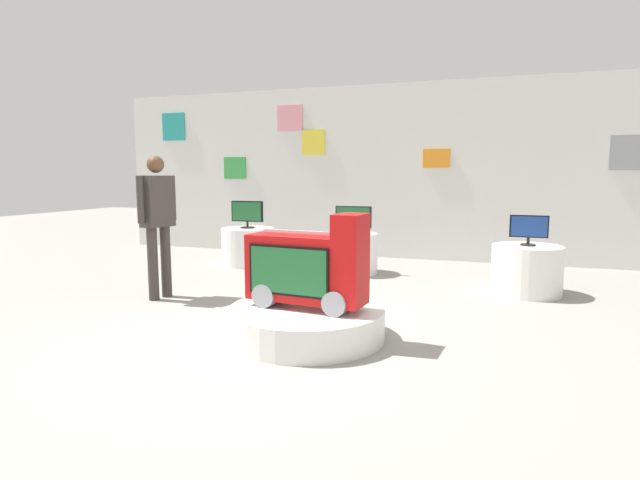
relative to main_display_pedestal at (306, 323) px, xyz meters
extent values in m
plane|color=gray|center=(-0.17, 0.02, -0.14)|extent=(30.00, 30.00, 0.00)
cube|color=silver|center=(-0.17, 4.76, 1.39)|extent=(10.75, 0.10, 3.06)
cube|color=green|center=(-3.21, 4.70, 1.48)|extent=(0.47, 0.02, 0.42)
cube|color=orange|center=(0.64, 4.70, 1.63)|extent=(0.45, 0.02, 0.32)
cube|color=teal|center=(-4.58, 4.70, 2.31)|extent=(0.52, 0.02, 0.54)
cube|color=gray|center=(3.51, 4.70, 1.68)|extent=(0.50, 0.02, 0.53)
cube|color=pink|center=(-2.05, 4.70, 2.39)|extent=(0.50, 0.02, 0.47)
cube|color=yellow|center=(-1.59, 4.70, 1.94)|extent=(0.44, 0.02, 0.46)
cylinder|color=white|center=(0.00, 0.00, 0.00)|extent=(1.43, 1.43, 0.28)
cylinder|color=gray|center=(-0.35, 0.04, 0.25)|extent=(0.26, 0.42, 0.22)
cylinder|color=gray|center=(0.35, -0.04, 0.25)|extent=(0.26, 0.42, 0.22)
cube|color=#B70F0F|center=(0.00, 0.00, 0.50)|extent=(1.12, 0.46, 0.59)
cube|color=#B70F0F|center=(0.42, -0.05, 0.90)|extent=(0.27, 0.37, 0.21)
cube|color=black|center=(-0.11, -0.17, 0.50)|extent=(0.78, 0.10, 0.44)
cube|color=#1E5B2D|center=(-0.11, -0.17, 0.50)|extent=(0.74, 0.10, 0.40)
cube|color=#B2B2B7|center=(0.00, 0.00, 0.83)|extent=(0.87, 0.12, 0.02)
cylinder|color=white|center=(-2.24, 3.27, 0.16)|extent=(0.86, 0.86, 0.61)
cylinder|color=black|center=(-2.24, 3.27, 0.48)|extent=(0.23, 0.23, 0.02)
cylinder|color=black|center=(-2.24, 3.27, 0.53)|extent=(0.04, 0.04, 0.09)
cube|color=black|center=(-2.24, 3.27, 0.75)|extent=(0.56, 0.05, 0.34)
cube|color=#1E5B2D|center=(-2.24, 3.25, 0.75)|extent=(0.51, 0.02, 0.31)
cylinder|color=white|center=(2.01, 2.49, 0.16)|extent=(0.85, 0.85, 0.61)
cylinder|color=black|center=(2.01, 2.49, 0.48)|extent=(0.18, 0.18, 0.02)
cylinder|color=black|center=(2.01, 2.49, 0.53)|extent=(0.04, 0.04, 0.08)
cube|color=black|center=(2.01, 2.49, 0.71)|extent=(0.45, 0.06, 0.28)
cube|color=navy|center=(2.01, 2.47, 0.71)|extent=(0.41, 0.03, 0.25)
cylinder|color=white|center=(-0.39, 3.11, 0.16)|extent=(0.73, 0.73, 0.61)
cylinder|color=black|center=(-0.39, 3.11, 0.48)|extent=(0.16, 0.16, 0.02)
cylinder|color=black|center=(-0.39, 3.11, 0.52)|extent=(0.04, 0.04, 0.06)
cube|color=black|center=(-0.39, 3.11, 0.72)|extent=(0.55, 0.06, 0.32)
cube|color=#1E5B2D|center=(-0.39, 3.09, 0.72)|extent=(0.50, 0.03, 0.29)
cylinder|color=#38332D|center=(-2.17, 0.93, 0.29)|extent=(0.12, 0.12, 0.87)
cylinder|color=#38332D|center=(-2.21, 0.74, 0.29)|extent=(0.12, 0.12, 0.87)
cube|color=#38332D|center=(-2.19, 0.84, 1.03)|extent=(0.27, 0.41, 0.60)
sphere|color=brown|center=(-2.19, 0.84, 1.46)|extent=(0.20, 0.20, 0.20)
cylinder|color=#38332D|center=(-2.14, 1.07, 1.06)|extent=(0.08, 0.08, 0.54)
cylinder|color=#38332D|center=(-2.24, 0.60, 1.06)|extent=(0.08, 0.08, 0.54)
camera|label=1|loc=(1.55, -4.19, 1.33)|focal=28.29mm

